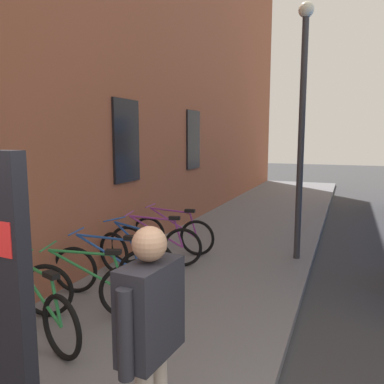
{
  "coord_description": "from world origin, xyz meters",
  "views": [
    {
      "loc": [
        -1.06,
        -0.55,
        2.48
      ],
      "look_at": [
        4.99,
        1.89,
        1.55
      ],
      "focal_mm": 36.27,
      "sensor_mm": 36.0,
      "label": 1
    }
  ],
  "objects": [
    {
      "name": "bicycle_under_window",
      "position": [
        5.13,
        2.68,
        0.51
      ],
      "size": [
        0.56,
        1.74,
        0.97
      ],
      "color": "black",
      "rests_on": "sidewalk_pavement"
    },
    {
      "name": "bicycle_mid_rack",
      "position": [
        2.89,
        2.53,
        0.51
      ],
      "size": [
        0.69,
        1.7,
        0.97
      ],
      "color": "black",
      "rests_on": "sidewalk_pavement"
    },
    {
      "name": "pedestrian_by_facade",
      "position": [
        1.13,
        0.64,
        1.2
      ],
      "size": [
        0.67,
        0.3,
        1.78
      ],
      "color": "#B2A599",
      "rests_on": "sidewalk_pavement"
    },
    {
      "name": "street_lamp",
      "position": [
        6.53,
        0.3,
        2.97
      ],
      "size": [
        0.28,
        0.28,
        4.76
      ],
      "color": "#333338",
      "rests_on": "sidewalk_pavement"
    },
    {
      "name": "bicycle_nearest_sign",
      "position": [
        3.63,
        2.7,
        0.51
      ],
      "size": [
        0.55,
        1.74,
        0.97
      ],
      "color": "black",
      "rests_on": "sidewalk_pavement"
    },
    {
      "name": "ground",
      "position": [
        6.0,
        -1.0,
        0.0
      ],
      "size": [
        60.0,
        60.0,
        0.0
      ],
      "primitive_type": "plane",
      "color": "#38383A"
    },
    {
      "name": "bicycle_beside_lamp",
      "position": [
        4.36,
        2.65,
        0.51
      ],
      "size": [
        0.63,
        1.72,
        0.97
      ],
      "color": "black",
      "rests_on": "sidewalk_pavement"
    },
    {
      "name": "bicycle_far_end",
      "position": [
        5.93,
        2.7,
        0.51
      ],
      "size": [
        0.48,
        1.77,
        0.97
      ],
      "color": "black",
      "rests_on": "sidewalk_pavement"
    },
    {
      "name": "sidewalk_pavement",
      "position": [
        8.0,
        1.75,
        0.06
      ],
      "size": [
        24.0,
        3.5,
        0.12
      ],
      "primitive_type": "cube",
      "color": "slate",
      "rests_on": "ground"
    },
    {
      "name": "station_facade",
      "position": [
        8.99,
        3.8,
        4.95
      ],
      "size": [
        22.0,
        0.65,
        9.91
      ],
      "color": "#9E563D",
      "rests_on": "ground"
    },
    {
      "name": "bicycle_by_door",
      "position": [
        2.17,
        2.68,
        0.51
      ],
      "size": [
        0.69,
        1.7,
        0.97
      ],
      "color": "black",
      "rests_on": "sidewalk_pavement"
    }
  ]
}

